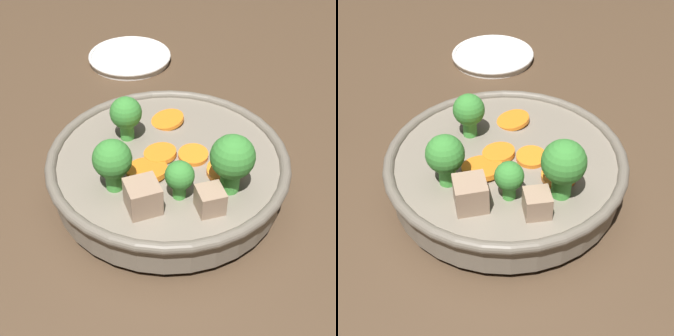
{
  "view_description": "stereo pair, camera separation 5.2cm",
  "coord_description": "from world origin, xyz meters",
  "views": [
    {
      "loc": [
        -0.36,
        -0.16,
        0.37
      ],
      "look_at": [
        0.0,
        0.0,
        0.03
      ],
      "focal_mm": 50.0,
      "sensor_mm": 36.0,
      "label": 1
    },
    {
      "loc": [
        -0.33,
        -0.21,
        0.37
      ],
      "look_at": [
        0.0,
        0.0,
        0.03
      ],
      "focal_mm": 50.0,
      "sensor_mm": 36.0,
      "label": 2
    }
  ],
  "objects": [
    {
      "name": "stirfry_bowl",
      "position": [
        -0.0,
        -0.0,
        0.04
      ],
      "size": [
        0.26,
        0.26,
        0.11
      ],
      "color": "slate",
      "rests_on": "ground_plane"
    },
    {
      "name": "ground_plane",
      "position": [
        0.0,
        0.0,
        0.0
      ],
      "size": [
        3.0,
        3.0,
        0.0
      ],
      "primitive_type": "plane",
      "color": "#4C3826"
    },
    {
      "name": "side_saucer",
      "position": [
        0.25,
        0.18,
        0.01
      ],
      "size": [
        0.14,
        0.14,
        0.01
      ],
      "color": "white",
      "rests_on": "ground_plane"
    }
  ]
}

